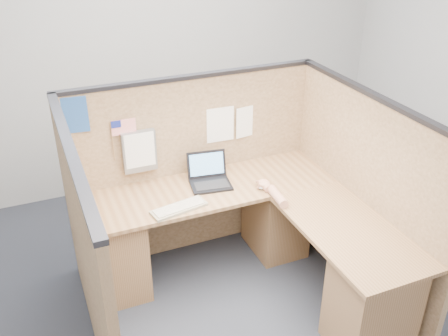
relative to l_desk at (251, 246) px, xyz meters
name	(u,v)px	position (x,y,z in m)	size (l,w,h in m)	color
floor	(244,318)	(-0.18, -0.29, -0.39)	(5.00, 5.00, 0.00)	#222730
wall_back	(148,50)	(-0.18, 1.96, 1.01)	(5.00, 5.00, 0.00)	#A8A9AD
cubicle_partitions	(221,200)	(-0.18, 0.14, 0.38)	(2.06, 1.83, 1.53)	brown
l_desk	(251,246)	(0.00, 0.00, 0.00)	(1.95, 1.75, 0.73)	brown
laptop	(208,176)	(-0.16, 0.47, 0.39)	(0.34, 0.33, 0.22)	black
keyboard	(179,208)	(-0.49, 0.19, 0.35)	(0.42, 0.21, 0.03)	gray
mouse	(264,186)	(0.20, 0.22, 0.36)	(0.10, 0.06, 0.04)	silver
hand_forearm	(273,192)	(0.21, 0.09, 0.37)	(0.11, 0.37, 0.08)	tan
blue_poster	(74,115)	(-1.06, 0.68, 0.96)	(0.20, 0.00, 0.26)	#204B96
american_flag	(121,129)	(-0.75, 0.67, 0.81)	(0.18, 0.01, 0.32)	olive
file_holder	(139,151)	(-0.63, 0.66, 0.61)	(0.26, 0.05, 0.33)	slate
paper_left	(220,125)	(0.04, 0.68, 0.71)	(0.23, 0.00, 0.29)	white
paper_right	(247,122)	(0.27, 0.68, 0.70)	(0.20, 0.00, 0.26)	white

